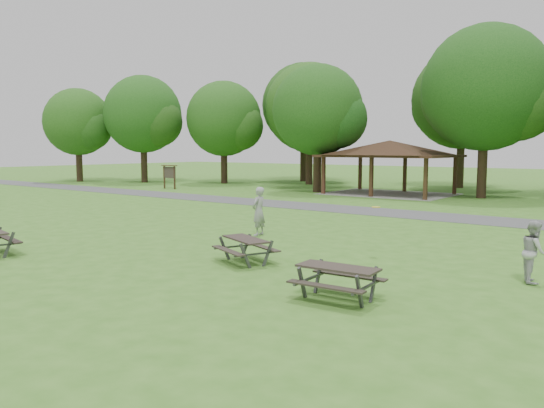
% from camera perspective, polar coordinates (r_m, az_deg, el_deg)
% --- Properties ---
extents(ground, '(160.00, 160.00, 0.00)m').
position_cam_1_polar(ground, '(16.23, -11.53, -5.52)').
color(ground, '#3D7722').
rests_on(ground, ground).
extents(asphalt_path, '(120.00, 3.20, 0.02)m').
position_cam_1_polar(asphalt_path, '(27.39, 11.13, -0.81)').
color(asphalt_path, '#4B4C4E').
rests_on(asphalt_path, ground).
extents(pavilion, '(8.60, 7.01, 3.76)m').
position_cam_1_polar(pavilion, '(37.95, 12.53, 5.65)').
color(pavilion, '#3D2116').
rests_on(pavilion, ground).
extents(notice_board, '(1.60, 0.30, 1.88)m').
position_cam_1_polar(notice_board, '(42.85, -10.99, 3.37)').
color(notice_board, '#352213').
rests_on(notice_board, ground).
extents(tree_row_a, '(7.56, 7.20, 9.97)m').
position_cam_1_polar(tree_row_a, '(51.53, -13.62, 9.13)').
color(tree_row_a, black).
rests_on(tree_row_a, ground).
extents(tree_row_b, '(7.14, 6.80, 9.28)m').
position_cam_1_polar(tree_row_b, '(48.81, -5.12, 8.88)').
color(tree_row_b, black).
rests_on(tree_row_b, ground).
extents(tree_row_c, '(8.19, 7.80, 10.67)m').
position_cam_1_polar(tree_row_c, '(47.31, 4.18, 10.04)').
color(tree_row_c, black).
rests_on(tree_row_c, ground).
extents(tree_row_d, '(6.93, 6.60, 9.27)m').
position_cam_1_polar(tree_row_d, '(39.11, 5.05, 9.75)').
color(tree_row_d, black).
rests_on(tree_row_d, ground).
extents(tree_row_e, '(8.40, 8.00, 11.02)m').
position_cam_1_polar(tree_row_e, '(36.96, 22.13, 11.13)').
color(tree_row_e, black).
rests_on(tree_row_e, ground).
extents(tree_deep_a, '(8.40, 8.00, 11.38)m').
position_cam_1_polar(tree_deep_a, '(51.91, 3.53, 10.34)').
color(tree_deep_a, black).
rests_on(tree_deep_a, ground).
extents(tree_deep_b, '(8.40, 8.00, 11.13)m').
position_cam_1_polar(tree_deep_b, '(45.75, 19.94, 10.27)').
color(tree_deep_b, '#302015').
rests_on(tree_deep_b, ground).
extents(tree_flank_left, '(6.72, 6.40, 8.93)m').
position_cam_1_polar(tree_flank_left, '(54.62, -20.10, 8.09)').
color(tree_flank_left, black).
rests_on(tree_flank_left, ground).
extents(picnic_table_middle, '(2.05, 1.86, 0.72)m').
position_cam_1_polar(picnic_table_middle, '(14.92, -2.85, -4.33)').
color(picnic_table_middle, '#2E2521').
rests_on(picnic_table_middle, ground).
extents(picnic_table_far, '(1.81, 1.50, 0.75)m').
position_cam_1_polar(picnic_table_far, '(11.40, 7.09, -7.53)').
color(picnic_table_far, '#2E2721').
rests_on(picnic_table_far, ground).
extents(frisbee_in_flight, '(0.31, 0.31, 0.02)m').
position_cam_1_polar(frisbee_in_flight, '(16.09, 11.12, -0.32)').
color(frisbee_in_flight, yellow).
rests_on(frisbee_in_flight, ground).
extents(frisbee_thrower, '(0.50, 0.70, 1.80)m').
position_cam_1_polar(frisbee_thrower, '(19.50, -1.45, -0.79)').
color(frisbee_thrower, '#969699').
rests_on(frisbee_thrower, ground).
extents(frisbee_catcher, '(0.78, 0.88, 1.50)m').
position_cam_1_polar(frisbee_catcher, '(14.16, 26.37, -4.62)').
color(frisbee_catcher, '#B0B1B3').
rests_on(frisbee_catcher, ground).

